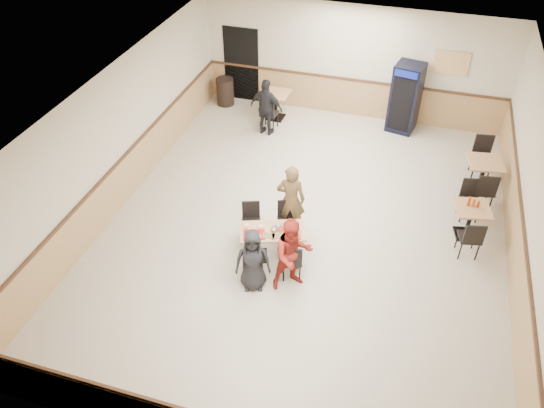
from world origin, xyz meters
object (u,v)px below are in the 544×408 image
(diner_woman_right, at_px, (293,254))
(lone_diner, at_px, (266,108))
(pepsi_cooler, at_px, (405,98))
(trash_bin, at_px, (225,92))
(side_table_near, at_px, (470,217))
(side_table_far, at_px, (483,172))
(diner_woman_left, at_px, (253,260))
(back_table, at_px, (276,101))
(main_table, at_px, (273,239))
(diner_man_opposite, at_px, (291,200))

(diner_woman_right, relative_size, lone_diner, 1.00)
(pepsi_cooler, xyz_separation_m, trash_bin, (-4.91, -0.04, -0.52))
(side_table_near, relative_size, side_table_far, 0.94)
(diner_woman_right, relative_size, pepsi_cooler, 0.83)
(diner_woman_left, relative_size, back_table, 1.73)
(main_table, xyz_separation_m, diner_woman_left, (-0.12, -0.84, 0.21))
(diner_man_opposite, height_order, side_table_far, diner_man_opposite)
(lone_diner, xyz_separation_m, pepsi_cooler, (3.33, 1.24, 0.15))
(diner_man_opposite, height_order, pepsi_cooler, pepsi_cooler)
(main_table, xyz_separation_m, side_table_far, (3.83, 3.34, 0.08))
(diner_man_opposite, relative_size, trash_bin, 2.05)
(diner_woman_left, xyz_separation_m, side_table_far, (3.95, 4.18, -0.13))
(lone_diner, distance_m, side_table_far, 5.39)
(trash_bin, bearing_deg, pepsi_cooler, 0.50)
(diner_woman_right, bearing_deg, trash_bin, 86.99)
(diner_woman_right, xyz_separation_m, diner_man_opposite, (-0.42, 1.44, 0.04))
(trash_bin, bearing_deg, back_table, -12.42)
(diner_woman_left, height_order, side_table_far, diner_woman_left)
(diner_woman_left, relative_size, diner_man_opposite, 0.82)
(back_table, bearing_deg, diner_woman_left, -77.42)
(diner_woman_left, relative_size, side_table_far, 1.55)
(main_table, height_order, diner_woman_left, diner_woman_left)
(diner_man_opposite, distance_m, lone_diner, 3.84)
(main_table, relative_size, diner_man_opposite, 0.87)
(pepsi_cooler, distance_m, trash_bin, 4.94)
(diner_woman_left, bearing_deg, side_table_far, 27.99)
(diner_man_opposite, bearing_deg, back_table, -78.85)
(side_table_far, distance_m, trash_bin, 7.22)
(main_table, bearing_deg, side_table_near, 5.73)
(diner_woman_left, xyz_separation_m, lone_diner, (-1.34, 5.17, 0.10))
(diner_woman_left, xyz_separation_m, diner_man_opposite, (0.24, 1.68, 0.14))
(back_table, bearing_deg, diner_woman_right, -70.86)
(diner_woman_right, bearing_deg, back_table, 75.74)
(main_table, relative_size, diner_woman_left, 1.06)
(trash_bin, bearing_deg, main_table, -61.11)
(diner_woman_left, bearing_deg, trash_bin, 96.09)
(diner_woman_left, bearing_deg, main_table, 63.26)
(diner_woman_right, distance_m, side_table_near, 3.83)
(back_table, bearing_deg, lone_diner, -90.00)
(pepsi_cooler, bearing_deg, diner_man_opposite, -98.88)
(lone_diner, bearing_deg, side_table_far, 177.98)
(pepsi_cooler, bearing_deg, side_table_near, -54.68)
(side_table_far, height_order, pepsi_cooler, pepsi_cooler)
(main_table, xyz_separation_m, back_table, (-1.46, 5.18, 0.06))
(main_table, relative_size, side_table_far, 1.64)
(side_table_far, relative_size, back_table, 1.12)
(diner_man_opposite, relative_size, pepsi_cooler, 0.87)
(trash_bin, bearing_deg, diner_woman_left, -65.28)
(diner_man_opposite, relative_size, lone_diner, 1.05)
(side_table_far, bearing_deg, diner_woman_right, -129.83)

